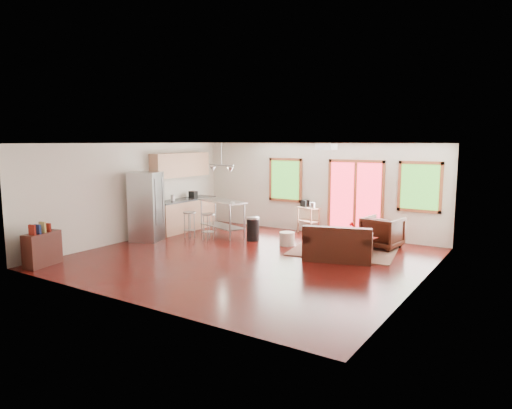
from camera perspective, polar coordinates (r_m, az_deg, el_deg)
The scene contains 28 objects.
floor at distance 10.50m, azimuth -0.90°, elevation -6.74°, with size 7.50×7.00×0.02m, color #310806.
ceiling at distance 10.16m, azimuth -0.93°, elevation 7.70°, with size 7.50×7.00×0.02m, color silver.
back_wall at distance 13.29m, azimuth 7.55°, elevation 2.03°, with size 7.50×0.02×2.60m, color beige.
left_wall at distance 12.72m, azimuth -15.14°, elevation 1.56°, with size 0.02×7.00×2.60m, color beige.
right_wall at distance 8.75m, azimuth 20.00°, elevation -1.42°, with size 0.02×7.00×2.60m, color beige.
front_wall at distance 7.62m, azimuth -15.78°, elevation -2.57°, with size 7.50×0.02×2.60m, color beige.
window_left at distance 13.68m, azimuth 3.69°, elevation 3.09°, with size 1.10×0.05×1.30m.
french_doors at distance 12.80m, azimuth 12.29°, elevation 0.79°, with size 1.60×0.05×2.10m.
window_right at distance 12.27m, azimuth 19.80°, elevation 2.08°, with size 1.10×0.05×1.30m.
rug at distance 11.29m, azimuth 10.83°, elevation -5.73°, with size 2.41×1.86×0.02m, color #535F3B.
loveseat at distance 10.43m, azimuth 10.19°, elevation -5.13°, with size 1.68×1.24×0.80m.
coffee_table at distance 11.32m, azimuth 12.10°, elevation -4.17°, with size 0.99×0.71×0.36m.
armchair at distance 11.76m, azimuth 15.53°, elevation -3.20°, with size 0.85×0.80×0.88m, color black.
ottoman at distance 11.96m, azimuth 10.25°, elevation -4.05°, with size 0.58×0.58×0.39m, color black.
pouf at distance 11.73m, azimuth 3.89°, elevation -4.29°, with size 0.39×0.39×0.34m, color beige.
vase at distance 11.36m, azimuth 11.88°, elevation -3.12°, with size 0.22×0.22×0.29m.
book at distance 10.97m, azimuth 13.81°, elevation -3.39°, with size 0.21×0.03×0.28m, color maroon.
cabinets at distance 13.76m, azimuth -9.05°, elevation 0.64°, with size 0.64×2.24×2.30m.
refrigerator at distance 12.50m, azimuth -13.51°, elevation -0.25°, with size 0.94×0.92×1.84m.
island at distance 12.90m, azimuth -4.25°, elevation -0.85°, with size 1.69×1.09×1.00m.
cup at distance 12.17m, azimuth -2.97°, elevation 0.16°, with size 0.11×0.09×0.11m, color silver.
bar_stool_a at distance 12.62m, azimuth -8.33°, elevation -1.75°, with size 0.41×0.41×0.73m.
bar_stool_b at distance 12.37m, azimuth -5.98°, elevation -1.97°, with size 0.42×0.42×0.72m.
trash_can at distance 12.24m, azimuth -0.39°, elevation -3.04°, with size 0.36×0.36×0.64m.
kitchen_cart at distance 13.26m, azimuth 6.53°, elevation -0.79°, with size 0.72×0.59×0.95m.
bookshelf at distance 10.79m, azimuth -25.16°, elevation -5.00°, with size 0.47×0.86×0.96m.
ceiling_flush at distance 9.91m, azimuth 8.81°, elevation 7.14°, with size 0.35×0.35×0.12m, color white.
pendant_light at distance 12.51m, azimuth -4.34°, elevation 4.46°, with size 0.80×0.18×0.79m.
Camera 1 is at (5.66, -8.44, 2.65)m, focal length 32.00 mm.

